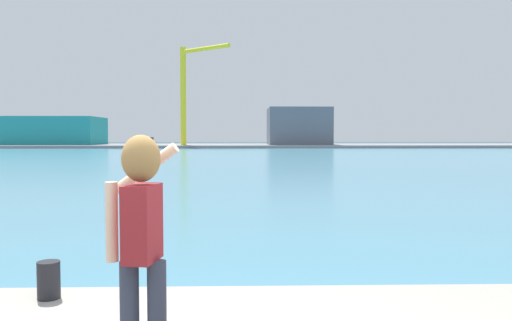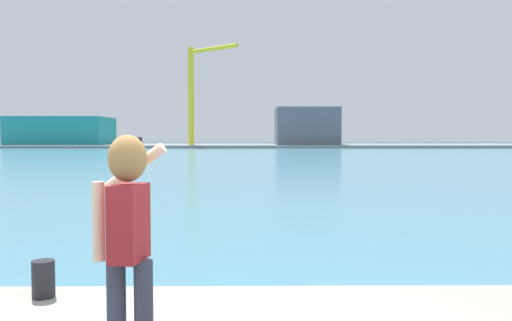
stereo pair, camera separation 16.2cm
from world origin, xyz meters
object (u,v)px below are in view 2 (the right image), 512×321
Objects in this scene: warehouse_right at (306,126)px; person_photographer at (128,227)px; harbor_bollard at (43,279)px; port_crane at (196,86)px; warehouse_left at (62,131)px.

person_photographer is at bearing -96.95° from warehouse_right.
harbor_bollard is 0.03× the size of warehouse_right.
port_crane is at bearing -161.38° from warehouse_right.
person_photographer reaches higher than harbor_bollard.
harbor_bollard is (-1.32, 1.70, -0.87)m from person_photographer.
harbor_bollard is at bearing 47.85° from person_photographer.
harbor_bollard is at bearing -97.91° from warehouse_right.
person_photographer is 91.82m from warehouse_right.
warehouse_left reaches higher than harbor_bollard.
warehouse_right is at bearing 3.10° from person_photographer.
harbor_bollard is 96.90m from warehouse_left.
harbor_bollard is 0.02× the size of warehouse_left.
warehouse_left is at bearing 178.06° from warehouse_right.
warehouse_right reaches higher than person_photographer.
person_photographer is 85.41m from port_crane.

